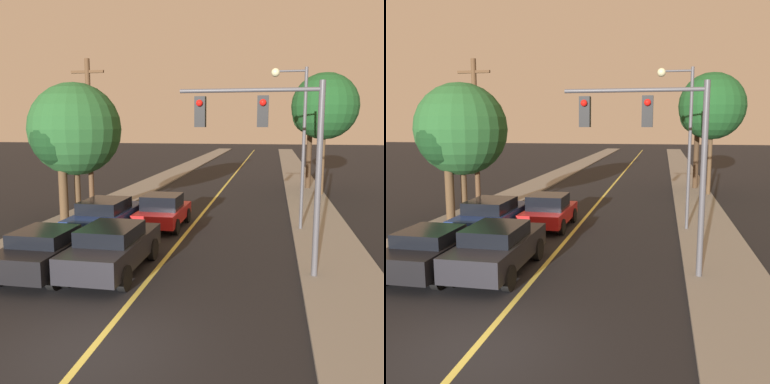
% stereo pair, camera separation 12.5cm
% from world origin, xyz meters
% --- Properties ---
extents(ground_plane, '(200.00, 200.00, 0.00)m').
position_xyz_m(ground_plane, '(0.00, 0.00, 0.00)').
color(ground_plane, black).
extents(road_surface, '(8.93, 80.00, 0.01)m').
position_xyz_m(road_surface, '(0.00, 36.00, 0.01)').
color(road_surface, black).
rests_on(road_surface, ground).
extents(sidewalk_left, '(2.50, 80.00, 0.12)m').
position_xyz_m(sidewalk_left, '(-5.72, 36.00, 0.06)').
color(sidewalk_left, gray).
rests_on(sidewalk_left, ground).
extents(sidewalk_right, '(2.50, 80.00, 0.12)m').
position_xyz_m(sidewalk_right, '(5.72, 36.00, 0.06)').
color(sidewalk_right, gray).
rests_on(sidewalk_right, ground).
extents(car_near_lane_front, '(1.92, 4.61, 1.55)m').
position_xyz_m(car_near_lane_front, '(-1.25, 4.67, 0.82)').
color(car_near_lane_front, black).
rests_on(car_near_lane_front, ground).
extents(car_near_lane_second, '(1.95, 3.88, 1.53)m').
position_xyz_m(car_near_lane_second, '(-1.25, 10.78, 0.77)').
color(car_near_lane_second, red).
rests_on(car_near_lane_second, ground).
extents(car_outer_lane_front, '(1.93, 3.98, 1.45)m').
position_xyz_m(car_outer_lane_front, '(-3.22, 4.20, 0.77)').
color(car_outer_lane_front, black).
rests_on(car_outer_lane_front, ground).
extents(car_outer_lane_second, '(1.98, 4.80, 1.55)m').
position_xyz_m(car_outer_lane_second, '(-3.22, 8.97, 0.80)').
color(car_outer_lane_second, navy).
rests_on(car_outer_lane_second, ground).
extents(traffic_signal_mast, '(4.18, 0.42, 5.71)m').
position_xyz_m(traffic_signal_mast, '(3.50, 5.24, 4.19)').
color(traffic_signal_mast, '#47474C').
rests_on(traffic_signal_mast, ground).
extents(streetlamp_right, '(1.51, 0.36, 6.85)m').
position_xyz_m(streetlamp_right, '(4.47, 11.28, 4.51)').
color(streetlamp_right, '#47474C').
rests_on(streetlamp_right, ground).
extents(utility_pole_left, '(1.60, 0.24, 7.52)m').
position_xyz_m(utility_pole_left, '(-5.07, 11.72, 4.04)').
color(utility_pole_left, '#513823').
rests_on(utility_pole_left, ground).
extents(tree_left_near, '(4.34, 4.34, 6.45)m').
position_xyz_m(tree_left_near, '(-5.65, 11.42, 4.39)').
color(tree_left_near, '#4C3823').
rests_on(tree_left_near, ground).
extents(tree_left_far, '(2.75, 2.75, 5.28)m').
position_xyz_m(tree_left_far, '(-6.00, 10.67, 3.97)').
color(tree_left_far, '#4C3823').
rests_on(tree_left_far, ground).
extents(tree_right_near, '(4.21, 4.21, 7.77)m').
position_xyz_m(tree_right_near, '(6.70, 21.25, 5.77)').
color(tree_right_near, '#4C3823').
rests_on(tree_right_near, ground).
extents(tree_right_far, '(2.50, 2.50, 6.37)m').
position_xyz_m(tree_right_far, '(6.05, 24.05, 5.14)').
color(tree_right_far, '#3D2B1C').
rests_on(tree_right_far, ground).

